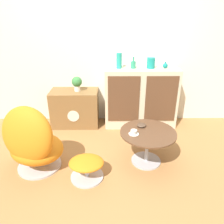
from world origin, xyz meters
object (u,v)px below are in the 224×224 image
(coffee_table, at_px, (148,140))
(vase_inner_right, at_px, (151,63))
(vase_rightmost, at_px, (165,66))
(bowl, at_px, (141,125))
(ottoman, at_px, (87,166))
(potted_plant, at_px, (77,83))
(tv_console, at_px, (75,108))
(vase_leftmost, at_px, (119,61))
(teacup, at_px, (134,133))
(sideboard, at_px, (140,97))
(vase_inner_left, at_px, (133,64))
(egg_chair, at_px, (32,142))

(coffee_table, relative_size, vase_inner_right, 4.18)
(vase_rightmost, bearing_deg, bowl, -116.76)
(ottoman, bearing_deg, potted_plant, 100.79)
(ottoman, bearing_deg, tv_console, 103.25)
(vase_leftmost, bearing_deg, bowl, -74.15)
(ottoman, relative_size, vase_inner_right, 2.44)
(coffee_table, xyz_separation_m, bowl, (-0.06, 0.14, 0.14))
(vase_leftmost, xyz_separation_m, vase_inner_right, (0.48, 0.00, -0.03))
(potted_plant, height_order, teacup, potted_plant)
(vase_leftmost, height_order, bowl, vase_leftmost)
(sideboard, distance_m, vase_leftmost, 0.69)
(potted_plant, height_order, bowl, potted_plant)
(vase_inner_left, height_order, vase_inner_right, vase_inner_left)
(coffee_table, bearing_deg, egg_chair, -174.16)
(tv_console, distance_m, potted_plant, 0.44)
(egg_chair, relative_size, teacup, 7.09)
(bowl, bearing_deg, egg_chair, -167.88)
(sideboard, relative_size, vase_leftmost, 4.96)
(tv_console, bearing_deg, vase_leftmost, 0.56)
(egg_chair, height_order, teacup, egg_chair)
(sideboard, height_order, vase_rightmost, vase_rightmost)
(tv_console, xyz_separation_m, potted_plant, (0.06, 0.00, 0.43))
(coffee_table, relative_size, vase_leftmost, 2.95)
(vase_inner_right, relative_size, vase_rightmost, 1.65)
(coffee_table, distance_m, vase_rightmost, 1.29)
(vase_leftmost, height_order, vase_rightmost, vase_leftmost)
(vase_rightmost, height_order, teacup, vase_rightmost)
(tv_console, height_order, coffee_table, tv_console)
(vase_rightmost, bearing_deg, ottoman, -130.08)
(teacup, distance_m, bowl, 0.22)
(egg_chair, distance_m, vase_inner_left, 1.82)
(vase_leftmost, xyz_separation_m, teacup, (0.14, -1.08, -0.61))
(ottoman, bearing_deg, coffee_table, 21.69)
(vase_inner_left, bearing_deg, egg_chair, -136.84)
(teacup, bearing_deg, bowl, 58.73)
(vase_inner_right, bearing_deg, ottoman, -123.93)
(sideboard, distance_m, coffee_table, 1.04)
(vase_inner_right, bearing_deg, vase_leftmost, 180.00)
(teacup, bearing_deg, potted_plant, 126.50)
(potted_plant, bearing_deg, tv_console, -179.63)
(tv_console, height_order, vase_inner_right, vase_inner_right)
(bowl, bearing_deg, ottoman, -147.14)
(egg_chair, relative_size, ottoman, 2.17)
(potted_plant, bearing_deg, vase_inner_left, 0.43)
(sideboard, relative_size, coffee_table, 1.68)
(vase_leftmost, bearing_deg, coffee_table, -72.83)
(sideboard, distance_m, teacup, 1.10)
(sideboard, bearing_deg, ottoman, -120.01)
(sideboard, relative_size, potted_plant, 4.93)
(vase_inner_left, distance_m, vase_inner_right, 0.27)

